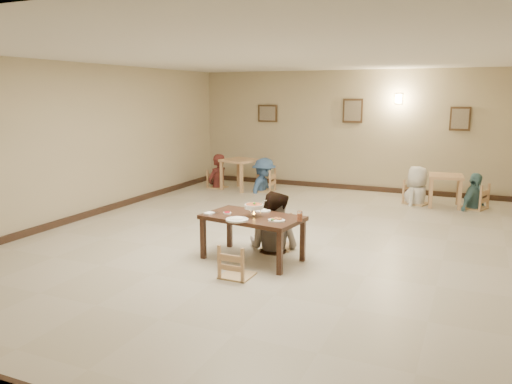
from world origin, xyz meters
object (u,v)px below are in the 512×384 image
at_px(bg_table_right, 446,181).
at_px(chair_far, 277,218).
at_px(bg_diner_a, 217,154).
at_px(bg_diner_c, 418,166).
at_px(bg_table_left, 240,165).
at_px(bg_chair_ll, 217,171).
at_px(main_table, 253,221).
at_px(bg_chair_lr, 264,171).
at_px(chair_near, 237,245).
at_px(bg_diner_b, 264,158).
at_px(bg_diner_d, 476,173).
at_px(main_diner, 274,191).
at_px(bg_chair_rr, 475,185).
at_px(bg_chair_rl, 417,181).
at_px(curry_warmer, 254,207).
at_px(drink_glass, 300,217).

bearing_deg(bg_table_right, chair_far, -117.80).
distance_m(bg_diner_a, bg_diner_c, 4.98).
height_order(bg_table_left, bg_chair_ll, bg_chair_ll).
distance_m(main_table, bg_chair_lr, 5.33).
bearing_deg(chair_near, bg_diner_b, -70.21).
bearing_deg(bg_chair_lr, bg_diner_d, 85.94).
bearing_deg(bg_table_right, bg_chair_lr, 179.78).
xyz_separation_m(main_diner, bg_chair_lr, (-2.02, 4.36, -0.40)).
distance_m(main_diner, bg_chair_rr, 5.24).
relative_size(bg_chair_rr, bg_diner_a, 0.58).
height_order(bg_table_right, bg_chair_rl, bg_chair_rl).
bearing_deg(bg_table_left, bg_diner_d, 0.84).
height_order(main_table, bg_chair_rr, bg_chair_rr).
height_order(bg_chair_rl, bg_diner_c, bg_diner_c).
bearing_deg(main_diner, bg_diner_b, -57.04).
distance_m(chair_near, bg_chair_rr, 6.37).
distance_m(main_diner, bg_diner_b, 4.81).
relative_size(main_table, curry_warmer, 4.98).
relative_size(main_diner, bg_diner_c, 1.10).
xyz_separation_m(drink_glass, bg_table_right, (1.61, 4.99, -0.17)).
height_order(bg_chair_ll, bg_diner_c, bg_diner_c).
bearing_deg(chair_near, bg_diner_c, -106.12).
bearing_deg(main_table, bg_table_left, 125.86).
relative_size(bg_table_left, bg_diner_d, 0.62).
xyz_separation_m(bg_diner_c, bg_diner_d, (1.17, 0.00, -0.08)).
distance_m(bg_table_right, bg_diner_c, 0.65).
xyz_separation_m(main_table, bg_diner_b, (-1.93, 4.96, 0.25)).
relative_size(main_diner, bg_chair_lr, 1.76).
height_order(main_diner, bg_diner_a, main_diner).
distance_m(curry_warmer, bg_chair_rl, 5.30).
relative_size(bg_chair_rl, bg_diner_c, 0.60).
height_order(bg_diner_a, bg_diner_b, bg_diner_a).
bearing_deg(bg_diner_c, main_diner, -6.04).
relative_size(bg_chair_ll, bg_diner_b, 0.54).
distance_m(main_diner, bg_chair_ll, 5.44).
height_order(curry_warmer, drink_glass, curry_warmer).
bearing_deg(main_diner, bg_diner_c, -102.79).
height_order(curry_warmer, bg_diner_c, bg_diner_c).
distance_m(main_table, bg_table_left, 5.54).
height_order(main_diner, bg_table_left, main_diner).
distance_m(chair_near, drink_glass, 0.98).
bearing_deg(drink_glass, bg_diner_d, 66.42).
xyz_separation_m(main_table, bg_chair_lr, (-1.93, 4.96, -0.06)).
xyz_separation_m(chair_far, bg_chair_rr, (2.83, 4.29, 0.02)).
height_order(main_diner, bg_chair_rl, main_diner).
relative_size(main_table, bg_chair_lr, 1.44).
bearing_deg(chair_near, bg_chair_rr, -116.26).
relative_size(bg_chair_rl, bg_diner_a, 0.57).
height_order(drink_glass, bg_diner_b, bg_diner_b).
xyz_separation_m(bg_chair_lr, bg_diner_a, (-1.29, -0.07, 0.36)).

